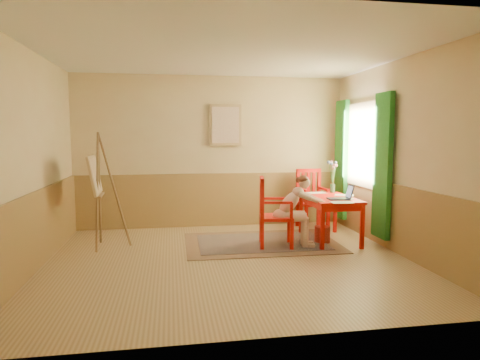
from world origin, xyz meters
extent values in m
cube|color=tan|center=(0.00, 0.00, -0.01)|extent=(5.00, 4.50, 0.02)
cube|color=white|center=(0.00, 0.00, 2.81)|extent=(5.00, 4.50, 0.02)
cube|color=#D4B581|center=(0.00, 2.26, 1.40)|extent=(5.00, 0.02, 2.80)
cube|color=#D4B581|center=(0.00, -2.26, 1.40)|extent=(5.00, 0.02, 2.80)
cube|color=#D4B581|center=(-2.51, 0.00, 1.40)|extent=(0.02, 4.50, 2.80)
cube|color=#D4B581|center=(2.51, 0.00, 1.40)|extent=(0.02, 4.50, 2.80)
cube|color=olive|center=(0.00, 2.23, 0.50)|extent=(5.00, 0.04, 1.00)
cube|color=olive|center=(-2.48, 0.00, 0.50)|extent=(0.04, 4.50, 1.00)
cube|color=olive|center=(2.48, 0.00, 0.50)|extent=(0.04, 4.50, 1.00)
cube|color=white|center=(2.47, 1.10, 1.55)|extent=(0.02, 1.00, 1.30)
cube|color=tan|center=(2.45, 1.10, 1.55)|extent=(0.03, 1.12, 1.42)
cube|color=#298228|center=(2.40, 0.32, 1.25)|extent=(0.08, 0.45, 2.20)
cube|color=#298228|center=(2.40, 1.88, 1.25)|extent=(0.08, 0.45, 2.20)
cube|color=tan|center=(0.25, 2.21, 1.90)|extent=(0.60, 0.04, 0.76)
cube|color=beige|center=(0.25, 2.19, 1.90)|extent=(0.50, 0.02, 0.66)
cube|color=#8C7251|center=(0.64, 0.83, 0.01)|extent=(2.43, 1.64, 0.01)
cube|color=black|center=(0.64, 0.83, 0.01)|extent=(2.02, 1.23, 0.01)
cube|color=red|center=(1.76, 0.81, 0.70)|extent=(0.74, 1.21, 0.04)
cube|color=red|center=(1.76, 0.81, 0.63)|extent=(0.64, 1.11, 0.10)
cube|color=red|center=(1.44, 0.26, 0.34)|extent=(0.06, 0.06, 0.68)
cube|color=red|center=(2.07, 0.25, 0.34)|extent=(0.06, 0.06, 0.68)
cube|color=red|center=(1.46, 1.36, 0.34)|extent=(0.06, 0.06, 0.68)
cube|color=red|center=(2.09, 1.35, 0.34)|extent=(0.06, 0.06, 0.68)
cube|color=red|center=(0.82, 0.58, 0.46)|extent=(0.57, 0.56, 0.05)
cube|color=red|center=(0.56, 0.42, 0.22)|extent=(0.06, 0.06, 0.44)
cube|color=red|center=(1.00, 0.34, 0.22)|extent=(0.06, 0.06, 0.44)
cube|color=red|center=(0.64, 0.83, 0.22)|extent=(0.06, 0.06, 0.44)
cube|color=red|center=(1.07, 0.75, 0.22)|extent=(0.06, 0.06, 0.44)
cube|color=red|center=(0.56, 0.42, 0.78)|extent=(0.06, 0.06, 0.59)
cube|color=red|center=(0.64, 0.83, 0.78)|extent=(0.06, 0.06, 0.59)
cube|color=red|center=(0.60, 0.62, 1.04)|extent=(0.14, 0.48, 0.06)
cube|color=red|center=(0.58, 0.52, 0.76)|extent=(0.04, 0.05, 0.48)
cube|color=red|center=(0.60, 0.62, 0.76)|extent=(0.04, 0.05, 0.48)
cube|color=red|center=(0.62, 0.73, 0.76)|extent=(0.04, 0.05, 0.48)
cube|color=red|center=(0.78, 0.38, 0.72)|extent=(0.44, 0.12, 0.04)
cube|color=red|center=(0.99, 0.34, 0.60)|extent=(0.05, 0.05, 0.24)
cube|color=red|center=(0.86, 0.79, 0.72)|extent=(0.44, 0.12, 0.04)
cube|color=red|center=(1.06, 0.75, 0.60)|extent=(0.05, 0.05, 0.24)
cube|color=red|center=(1.81, 1.74, 0.46)|extent=(0.50, 0.52, 0.05)
cube|color=red|center=(1.58, 1.95, 0.22)|extent=(0.06, 0.06, 0.44)
cube|color=red|center=(1.60, 1.51, 0.22)|extent=(0.06, 0.06, 0.44)
cube|color=red|center=(2.01, 1.97, 0.22)|extent=(0.06, 0.06, 0.44)
cube|color=red|center=(2.03, 1.53, 0.22)|extent=(0.06, 0.06, 0.44)
cube|color=red|center=(1.58, 1.95, 0.79)|extent=(0.06, 0.06, 0.60)
cube|color=red|center=(2.01, 1.97, 0.79)|extent=(0.06, 0.06, 0.60)
cube|color=red|center=(1.79, 1.96, 1.05)|extent=(0.48, 0.08, 0.07)
cube|color=red|center=(1.69, 1.96, 0.77)|extent=(0.05, 0.03, 0.49)
cube|color=red|center=(1.79, 1.96, 0.77)|extent=(0.05, 0.03, 0.49)
cube|color=red|center=(1.90, 1.97, 0.77)|extent=(0.05, 0.03, 0.49)
cube|color=red|center=(1.59, 1.73, 0.73)|extent=(0.06, 0.45, 0.04)
cube|color=red|center=(1.60, 1.52, 0.61)|extent=(0.05, 0.05, 0.24)
cube|color=red|center=(2.02, 1.75, 0.73)|extent=(0.06, 0.45, 0.04)
cube|color=red|center=(2.03, 1.54, 0.61)|extent=(0.05, 0.05, 0.24)
ellipsoid|color=beige|center=(0.89, 0.57, 0.49)|extent=(0.30, 0.35, 0.20)
cylinder|color=beige|center=(1.05, 0.46, 0.48)|extent=(0.41, 0.21, 0.14)
cylinder|color=beige|center=(1.08, 0.62, 0.48)|extent=(0.41, 0.21, 0.14)
cylinder|color=beige|center=(1.24, 0.43, 0.25)|extent=(0.12, 0.12, 0.44)
cylinder|color=beige|center=(1.26, 0.58, 0.25)|extent=(0.12, 0.12, 0.44)
cube|color=beige|center=(1.29, 0.42, 0.03)|extent=(0.20, 0.11, 0.06)
cube|color=beige|center=(1.32, 0.57, 0.03)|extent=(0.20, 0.11, 0.06)
ellipsoid|color=beige|center=(1.02, 0.55, 0.68)|extent=(0.46, 0.33, 0.46)
ellipsoid|color=beige|center=(1.14, 0.53, 0.85)|extent=(0.22, 0.29, 0.16)
sphere|color=beige|center=(1.23, 0.51, 1.00)|extent=(0.20, 0.20, 0.18)
ellipsoid|color=#562C1A|center=(1.22, 0.51, 1.05)|extent=(0.19, 0.20, 0.13)
sphere|color=#562C1A|center=(1.15, 0.53, 1.04)|extent=(0.11, 0.11, 0.09)
cylinder|color=beige|center=(1.20, 0.38, 0.80)|extent=(0.21, 0.13, 0.13)
cylinder|color=beige|center=(1.40, 0.37, 0.73)|extent=(0.26, 0.08, 0.15)
sphere|color=beige|center=(1.28, 0.36, 0.78)|extent=(0.09, 0.09, 0.08)
sphere|color=beige|center=(1.52, 0.37, 0.69)|extent=(0.08, 0.08, 0.06)
cylinder|color=beige|center=(1.25, 0.64, 0.80)|extent=(0.20, 0.09, 0.13)
cylinder|color=beige|center=(1.44, 0.59, 0.73)|extent=(0.26, 0.16, 0.15)
sphere|color=beige|center=(1.33, 0.63, 0.78)|extent=(0.09, 0.09, 0.08)
sphere|color=beige|center=(1.55, 0.54, 0.69)|extent=(0.08, 0.08, 0.06)
cube|color=#1E2338|center=(1.80, 0.55, 0.73)|extent=(0.33, 0.25, 0.02)
cube|color=#2D3342|center=(1.80, 0.55, 0.73)|extent=(0.29, 0.20, 0.00)
cube|color=#1E2338|center=(1.99, 0.54, 0.84)|extent=(0.08, 0.23, 0.21)
cube|color=#99BFF2|center=(1.97, 0.54, 0.84)|extent=(0.06, 0.19, 0.17)
cube|color=white|center=(1.73, 0.25, 0.72)|extent=(0.33, 0.25, 0.00)
cube|color=white|center=(2.07, 0.94, 0.72)|extent=(0.37, 0.33, 0.00)
cube|color=white|center=(1.72, 1.29, 0.72)|extent=(0.32, 0.23, 0.00)
cube|color=white|center=(1.90, 0.59, 0.72)|extent=(0.38, 0.35, 0.00)
cylinder|color=#3F724C|center=(2.01, 1.31, 0.79)|extent=(0.10, 0.10, 0.15)
cylinder|color=#3F7233|center=(1.99, 1.37, 1.04)|extent=(0.05, 0.13, 0.39)
sphere|color=#728CD8|center=(1.97, 1.42, 1.24)|extent=(0.07, 0.07, 0.06)
cylinder|color=#3F7233|center=(1.98, 1.27, 1.05)|extent=(0.07, 0.08, 0.41)
sphere|color=pink|center=(1.95, 1.24, 1.26)|extent=(0.05, 0.05, 0.04)
cylinder|color=#3F7233|center=(2.02, 1.32, 1.00)|extent=(0.03, 0.04, 0.30)
sphere|color=pink|center=(2.03, 1.34, 1.15)|extent=(0.05, 0.05, 0.05)
cylinder|color=#3F7233|center=(1.98, 1.26, 1.04)|extent=(0.08, 0.11, 0.38)
sphere|color=#728CD8|center=(1.94, 1.21, 1.23)|extent=(0.06, 0.06, 0.05)
cylinder|color=#3F7233|center=(2.05, 1.34, 1.02)|extent=(0.09, 0.07, 0.34)
sphere|color=pink|center=(2.09, 1.37, 1.19)|extent=(0.06, 0.06, 0.05)
cylinder|color=#3F7233|center=(2.03, 1.32, 1.02)|extent=(0.06, 0.04, 0.35)
sphere|color=pink|center=(2.06, 1.34, 1.19)|extent=(0.05, 0.05, 0.05)
cylinder|color=#3F7233|center=(2.05, 1.35, 1.04)|extent=(0.09, 0.09, 0.39)
sphere|color=#728CD8|center=(2.09, 1.39, 1.24)|extent=(0.05, 0.05, 0.05)
cylinder|color=red|center=(1.61, 0.70, 0.13)|extent=(0.30, 0.30, 0.27)
cylinder|color=brown|center=(-1.85, 0.86, 0.88)|extent=(0.07, 0.32, 1.76)
cylinder|color=brown|center=(-1.86, 1.15, 0.88)|extent=(0.10, 0.32, 1.76)
cylinder|color=brown|center=(-1.62, 1.01, 0.88)|extent=(0.46, 0.06, 1.76)
cylinder|color=brown|center=(-1.88, 1.00, 0.81)|extent=(0.05, 0.49, 0.03)
cube|color=brown|center=(-1.82, 1.00, 0.81)|extent=(0.08, 0.53, 0.03)
cube|color=tan|center=(-1.90, 1.00, 1.12)|extent=(0.17, 0.78, 0.59)
cube|color=beige|center=(-1.88, 1.00, 1.12)|extent=(0.13, 0.71, 0.51)
camera|label=1|loc=(-0.77, -5.56, 1.72)|focal=31.37mm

